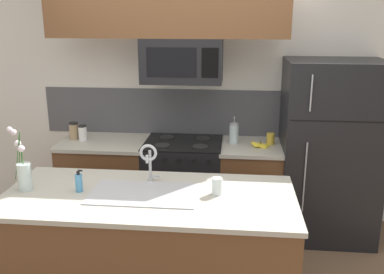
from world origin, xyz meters
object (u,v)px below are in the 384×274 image
stove_range (183,185)px  coffee_tin (270,139)px  sink_faucet (149,158)px  refrigerator (328,151)px  storage_jar_tall (74,131)px  french_press (234,133)px  dish_soap_bottle (79,183)px  banana_bunch (260,145)px  flower_vase (24,173)px  microwave (182,60)px  storage_jar_medium (83,133)px  drinking_glass (217,186)px

stove_range → coffee_tin: bearing=3.4°
stove_range → sink_faucet: 1.22m
refrigerator → storage_jar_tall: refrigerator is taller
french_press → coffee_tin: bearing=-1.6°
stove_range → dish_soap_bottle: 1.48m
french_press → sink_faucet: bearing=-119.8°
banana_bunch → flower_vase: (-1.75, -1.20, 0.10)m
coffee_tin → dish_soap_bottle: size_ratio=0.67×
refrigerator → sink_faucet: refrigerator is taller
microwave → banana_bunch: (0.75, -0.04, -0.79)m
storage_jar_medium → drinking_glass: bearing=-40.5°
banana_bunch → french_press: bearing=154.1°
dish_soap_bottle → sink_faucet: bearing=25.1°
refrigerator → storage_jar_medium: size_ratio=11.00×
french_press → sink_faucet: size_ratio=0.87×
coffee_tin → dish_soap_bottle: dish_soap_bottle is taller
banana_bunch → coffee_tin: 0.16m
stove_range → drinking_glass: size_ratio=7.55×
banana_bunch → french_press: 0.29m
refrigerator → flower_vase: bearing=-152.0°
french_press → refrigerator: bearing=-2.5°
french_press → sink_faucet: (-0.63, -1.09, 0.10)m
storage_jar_tall → storage_jar_medium: (0.11, -0.04, -0.01)m
storage_jar_medium → drinking_glass: size_ratio=1.28×
french_press → stove_range: bearing=-173.1°
storage_jar_medium → sink_faucet: bearing=-49.3°
refrigerator → dish_soap_bottle: 2.37m
dish_soap_bottle → storage_jar_medium: bearing=108.4°
coffee_tin → storage_jar_medium: bearing=-178.3°
dish_soap_bottle → flower_vase: flower_vase is taller
microwave → storage_jar_tall: bearing=177.3°
sink_faucet → storage_jar_medium: bearing=130.7°
storage_jar_tall → flower_vase: size_ratio=0.38×
stove_range → drinking_glass: drinking_glass is taller
flower_vase → coffee_tin: bearing=35.2°
microwave → french_press: bearing=9.3°
coffee_tin → microwave: bearing=-175.2°
refrigerator → storage_jar_medium: refrigerator is taller
dish_soap_bottle → flower_vase: size_ratio=0.36×
storage_jar_tall → sink_faucet: sink_faucet is taller
coffee_tin → flower_vase: flower_vase is taller
storage_jar_medium → banana_bunch: (1.76, -0.06, -0.06)m
banana_bunch → coffee_tin: bearing=46.7°
drinking_glass → flower_vase: (-1.39, -0.06, 0.07)m
coffee_tin → flower_vase: 2.27m
microwave → coffee_tin: 1.14m
storage_jar_tall → coffee_tin: (1.97, 0.02, -0.03)m
stove_range → flower_vase: 1.71m
stove_range → french_press: french_press is taller
drinking_glass → flower_vase: size_ratio=0.27×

